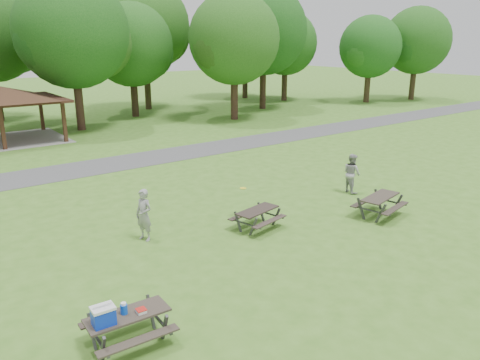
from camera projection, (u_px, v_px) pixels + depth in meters
name	position (u px, v px, depth m)	size (l,w,h in m)	color
ground	(291.00, 254.00, 14.72)	(160.00, 160.00, 0.00)	#417521
asphalt_path	(115.00, 164.00, 25.42)	(120.00, 3.20, 0.02)	#48484A
tree_row_e	(74.00, 35.00, 33.10)	(8.40, 8.00, 11.02)	#311D15
tree_row_f	(132.00, 47.00, 39.50)	(7.35, 7.00, 9.55)	black
tree_row_g	(235.00, 41.00, 37.86)	(7.77, 7.40, 10.25)	black
tree_row_h	(264.00, 33.00, 43.80)	(8.61, 8.20, 11.37)	black
tree_row_i	(286.00, 45.00, 50.25)	(7.14, 6.80, 9.52)	black
tree_row_j	(370.00, 49.00, 48.84)	(6.72, 6.40, 8.96)	#2F2115
tree_deep_c	(145.00, 29.00, 43.45)	(8.82, 8.40, 11.90)	#2F2215
tree_deep_d	(246.00, 34.00, 52.22)	(8.40, 8.00, 11.27)	black
tree_flank_right	(417.00, 43.00, 50.99)	(7.56, 7.20, 9.97)	#2F2114
picnic_table_near	(120.00, 319.00, 10.07)	(1.87, 1.54, 1.25)	#322B24
picnic_table_middle	(257.00, 214.00, 16.60)	(1.92, 1.66, 0.73)	black
picnic_table_far	(380.00, 201.00, 17.77)	(2.15, 1.86, 0.82)	#302A23
frisbee_in_flight	(243.00, 188.00, 17.48)	(0.31, 0.31, 0.02)	yellow
frisbee_thrower	(144.00, 215.00, 15.54)	(0.65, 0.42, 1.77)	gray
frisbee_catcher	(352.00, 173.00, 20.46)	(0.85, 0.66, 1.74)	#9F9FA1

